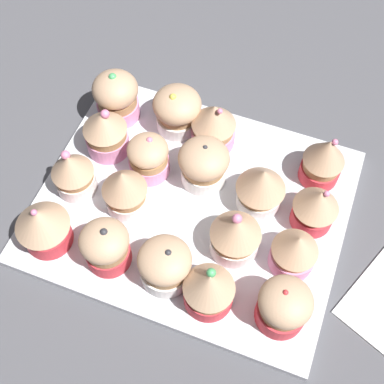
{
  "coord_description": "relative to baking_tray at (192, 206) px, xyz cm",
  "views": [
    {
      "loc": [
        11.49,
        -30.25,
        59.7
      ],
      "look_at": [
        0.0,
        0.0,
        4.2
      ],
      "focal_mm": 48.75,
      "sensor_mm": 36.0,
      "label": 1
    }
  ],
  "objects": [
    {
      "name": "ground_plane",
      "position": [
        0.0,
        0.0,
        -2.1
      ],
      "size": [
        180.0,
        180.0,
        3.0
      ],
      "primitive_type": "cube",
      "color": "#4C4C51"
    },
    {
      "name": "baking_tray",
      "position": [
        0.0,
        0.0,
        0.0
      ],
      "size": [
        38.61,
        31.54,
        1.2
      ],
      "color": "silver",
      "rests_on": "ground_plane"
    },
    {
      "name": "cupcake_0",
      "position": [
        -14.63,
        -10.88,
        4.39
      ],
      "size": [
        6.52,
        6.52,
        7.42
      ],
      "color": "#D1333D",
      "rests_on": "baking_tray"
    },
    {
      "name": "cupcake_1",
      "position": [
        -6.64,
        -10.55,
        4.1
      ],
      "size": [
        5.81,
        5.81,
        7.05
      ],
      "color": "#D1333D",
      "rests_on": "baking_tray"
    },
    {
      "name": "cupcake_2",
      "position": [
        0.57,
        -10.13,
        3.76
      ],
      "size": [
        6.21,
        6.21,
        6.47
      ],
      "color": "white",
      "rests_on": "baking_tray"
    },
    {
      "name": "cupcake_3",
      "position": [
        6.23,
        -11.14,
        4.14
      ],
      "size": [
        5.87,
        5.87,
        7.32
      ],
      "color": "#D1333D",
      "rests_on": "baking_tray"
    },
    {
      "name": "cupcake_4",
      "position": [
        14.49,
        -10.16,
        4.13
      ],
      "size": [
        5.99,
        5.99,
        7.07
      ],
      "color": "#D1333D",
      "rests_on": "baking_tray"
    },
    {
      "name": "cupcake_5",
      "position": [
        -14.88,
        -2.9,
        4.05
      ],
      "size": [
        5.39,
        5.39,
        7.15
      ],
      "color": "white",
      "rests_on": "baking_tray"
    },
    {
      "name": "cupcake_6",
      "position": [
        -7.67,
        -2.99,
        4.43
      ],
      "size": [
        5.65,
        5.65,
        7.41
      ],
      "color": "white",
      "rests_on": "baking_tray"
    },
    {
      "name": "cupcake_7",
      "position": [
        6.91,
        -3.88,
        4.23
      ],
      "size": [
        6.1,
        6.1,
        7.51
      ],
      "color": "white",
      "rests_on": "baking_tray"
    },
    {
      "name": "cupcake_8",
      "position": [
        13.91,
        -3.26,
        3.9
      ],
      "size": [
        5.49,
        5.49,
        6.54
      ],
      "color": "pink",
      "rests_on": "baking_tray"
    },
    {
      "name": "cupcake_9",
      "position": [
        -13.69,
        4.16,
        4.31
      ],
      "size": [
        5.82,
        5.82,
        7.74
      ],
      "color": "pink",
      "rests_on": "baking_tray"
    },
    {
      "name": "cupcake_10",
      "position": [
        -7.05,
        2.83,
        3.72
      ],
      "size": [
        5.32,
        5.32,
        6.44
      ],
      "color": "pink",
      "rests_on": "baking_tray"
    },
    {
      "name": "cupcake_11",
      "position": [
        -0.12,
        4.17,
        4.05
      ],
      "size": [
        6.53,
        6.53,
        6.83
      ],
      "color": "white",
      "rests_on": "baking_tray"
    },
    {
      "name": "cupcake_12",
      "position": [
        7.81,
        3.19,
        4.47
      ],
      "size": [
        6.18,
        6.18,
        7.35
      ],
      "color": "white",
      "rests_on": "baking_tray"
    },
    {
      "name": "cupcake_13",
      "position": [
        14.77,
        3.07,
        4.16
      ],
      "size": [
        5.6,
        5.6,
        7.11
      ],
      "color": "#D1333D",
      "rests_on": "baking_tray"
    },
    {
      "name": "cupcake_14",
      "position": [
        -14.84,
        10.03,
        4.41
      ],
      "size": [
        6.25,
        6.25,
        7.81
      ],
      "color": "pink",
      "rests_on": "baking_tray"
    },
    {
      "name": "cupcake_15",
      "position": [
        -6.33,
        11.07,
        4.04
      ],
      "size": [
        6.57,
        6.57,
        6.95
      ],
      "color": "white",
      "rests_on": "baking_tray"
    },
    {
      "name": "cupcake_16",
      "position": [
        -0.84,
        10.26,
        4.32
      ],
      "size": [
        5.95,
        5.95,
        7.64
      ],
      "color": "pink",
      "rests_on": "baking_tray"
    },
    {
      "name": "cupcake_17",
      "position": [
        14.05,
        9.84,
        4.54
      ],
      "size": [
        5.32,
        5.32,
        8.0
      ],
      "color": "#D1333D",
      "rests_on": "baking_tray"
    }
  ]
}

